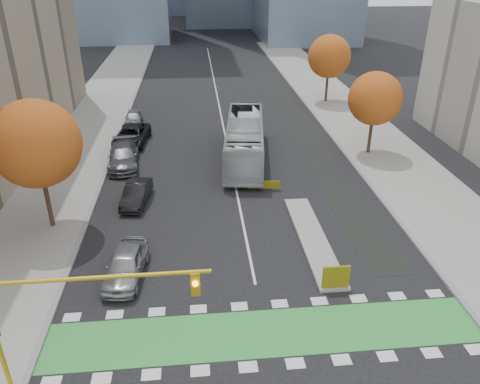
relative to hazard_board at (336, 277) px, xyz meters
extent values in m
plane|color=black|center=(-4.00, -4.20, -0.80)|extent=(300.00, 300.00, 0.00)
cube|color=gray|center=(-17.50, 15.80, -0.73)|extent=(7.00, 120.00, 0.15)
cube|color=gray|center=(9.50, 15.80, -0.73)|extent=(7.00, 120.00, 0.15)
cube|color=gray|center=(-14.00, 15.80, -0.73)|extent=(0.30, 120.00, 0.16)
cube|color=gray|center=(6.00, 15.80, -0.73)|extent=(0.30, 120.00, 0.16)
cube|color=green|center=(-4.00, -2.70, -0.79)|extent=(20.00, 3.00, 0.01)
cube|color=silver|center=(-4.00, 35.80, -0.80)|extent=(0.15, 70.00, 0.01)
cube|color=black|center=(3.50, 25.80, -0.80)|extent=(2.50, 50.00, 0.01)
cube|color=gray|center=(0.00, 4.80, -0.72)|extent=(1.60, 10.00, 0.16)
cube|color=yellow|center=(0.00, 0.00, 0.00)|extent=(1.40, 0.12, 1.30)
cylinder|color=#332114|center=(-16.00, 7.80, 1.82)|extent=(0.28, 0.28, 5.25)
sphere|color=#B24215|center=(-16.00, 7.80, 4.83)|extent=(5.20, 5.20, 5.20)
cylinder|color=#332114|center=(8.00, 17.80, 1.47)|extent=(0.28, 0.28, 4.55)
sphere|color=#B24215|center=(8.00, 17.80, 4.08)|extent=(4.40, 4.40, 4.40)
cylinder|color=#332114|center=(8.50, 33.80, 1.65)|extent=(0.28, 0.28, 4.90)
sphere|color=#B24215|center=(8.50, 33.80, 4.45)|extent=(4.80, 4.80, 4.80)
cylinder|color=#BF9914|center=(-10.50, -4.70, 4.30)|extent=(8.20, 0.16, 0.16)
cube|color=#BF9914|center=(-7.00, -4.70, 3.80)|extent=(0.35, 0.28, 1.00)
sphere|color=orange|center=(-7.00, -4.88, 3.90)|extent=(0.22, 0.22, 0.22)
imported|color=#B5BABD|center=(-2.75, 17.72, 0.96)|extent=(4.51, 12.91, 3.52)
imported|color=#9B9BA0|center=(-10.75, 2.18, -0.01)|extent=(2.35, 4.80, 1.58)
imported|color=black|center=(-11.03, 10.61, -0.11)|extent=(2.01, 4.37, 1.39)
imported|color=#535358|center=(-12.71, 17.25, 0.03)|extent=(2.76, 5.87, 1.65)
imported|color=black|center=(-12.59, 22.25, 0.00)|extent=(3.31, 6.03, 1.60)
imported|color=#9F9FA4|center=(-13.00, 27.80, -0.11)|extent=(1.77, 4.11, 1.38)
camera|label=1|loc=(-6.72, -18.60, 14.55)|focal=35.00mm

